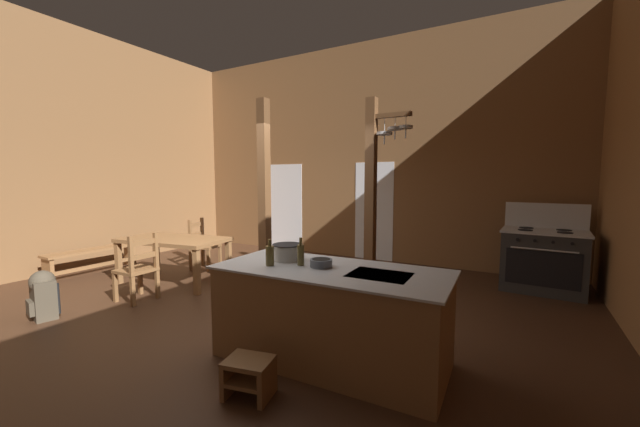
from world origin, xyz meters
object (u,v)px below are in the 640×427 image
Objects in this scene: kitchen_island at (330,314)px; ladderback_chair_by_post at (203,245)px; stockpot_on_counter at (288,252)px; bottle_tall_on_counter at (301,254)px; mixing_bowl_on_counter at (321,263)px; backpack at (43,293)px; bottle_short_on_counter at (270,255)px; ladderback_chair_near_window at (138,269)px; bench_along_left_wall at (92,256)px; stove_range at (543,259)px; dining_table at (174,243)px; step_stool at (249,374)px.

ladderback_chair_by_post is (-3.73, 1.87, 0.01)m from kitchen_island.
bottle_tall_on_counter is at bearing -27.67° from stockpot_on_counter.
backpack is at bearing -166.14° from mixing_bowl_on_counter.
backpack is 2.36× the size of bottle_short_on_counter.
bench_along_left_wall is at bearing 166.40° from ladderback_chair_near_window.
bench_along_left_wall is 5.01m from bottle_tall_on_counter.
stockpot_on_counter is 0.28m from bottle_short_on_counter.
stockpot_on_counter is (-2.38, -3.37, 0.48)m from stove_range.
mixing_bowl_on_counter is at bearing 175.71° from kitchen_island.
bottle_short_on_counter is at bearing -22.22° from dining_table.
ladderback_chair_by_post is (-0.29, 0.88, -0.20)m from dining_table.
mixing_bowl_on_counter is 0.83× the size of bottle_short_on_counter.
kitchen_island is 0.49m from mixing_bowl_on_counter.
dining_table is 1.91× the size of ladderback_chair_by_post.
bench_along_left_wall is 7.29× the size of mixing_bowl_on_counter.
ladderback_chair_by_post reaches higher than bench_along_left_wall.
bottle_tall_on_counter is at bearing -173.48° from kitchen_island.
stockpot_on_counter is 1.80× the size of mixing_bowl_on_counter.
step_stool is 0.23× the size of dining_table.
ladderback_chair_near_window is 2.52× the size of stockpot_on_counter.
backpack is at bearing -85.62° from ladderback_chair_by_post.
bottle_tall_on_counter is at bearing 13.98° from backpack.
bottle_short_on_counter reaches higher than mixing_bowl_on_counter.
kitchen_island is 1.21× the size of dining_table.
stove_range is at bearing 21.65° from bench_along_left_wall.
kitchen_island is at bearing 70.44° from step_stool.
bench_along_left_wall is 6.05× the size of bottle_short_on_counter.
stockpot_on_counter is (2.98, 0.93, 0.65)m from backpack.
stove_range is at bearing 60.58° from mixing_bowl_on_counter.
bench_along_left_wall is 5.20m from mixing_bowl_on_counter.
stove_range reaches higher than mixing_bowl_on_counter.
ladderback_chair_by_post is 2.52× the size of stockpot_on_counter.
backpack is at bearing -167.64° from bottle_short_on_counter.
stockpot_on_counter is at bearing -6.84° from bench_along_left_wall.
ladderback_chair_by_post is at bearing 150.79° from stockpot_on_counter.
stove_range is 5.79m from ladderback_chair_by_post.
mixing_bowl_on_counter is at bearing 13.86° from backpack.
stove_range is 2.21× the size of backpack.
mixing_bowl_on_counter is at bearing -16.43° from dining_table.
stockpot_on_counter is at bearing 87.11° from bottle_short_on_counter.
stockpot_on_counter reaches higher than kitchen_island.
stockpot_on_counter reaches higher than backpack.
dining_table is at bearing 10.68° from bench_along_left_wall.
ladderback_chair_by_post is 4.10m from mixing_bowl_on_counter.
bottle_short_on_counter is at bearing -149.05° from bottle_tall_on_counter.
ladderback_chair_near_window is at bearing -70.17° from ladderback_chair_by_post.
mixing_bowl_on_counter reaches higher than ladderback_chair_by_post.
stockpot_on_counter is (2.56, -0.05, 0.51)m from ladderback_chair_near_window.
stove_range is 4.39m from bottle_short_on_counter.
stove_range is 4.94× the size of bottle_tall_on_counter.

